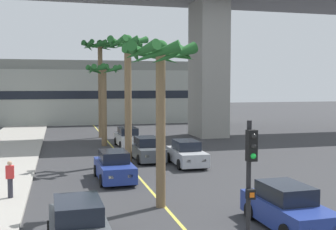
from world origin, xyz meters
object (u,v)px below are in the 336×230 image
at_px(car_queue_fourth, 287,208).
at_px(palm_tree_mid_median, 161,70).
at_px(pedestrian_mid_block, 10,179).
at_px(car_queue_front, 187,154).
at_px(car_queue_second, 114,167).
at_px(car_queue_sixth, 147,150).
at_px(palm_tree_farthest_median, 104,83).
at_px(car_queue_third, 78,228).
at_px(palm_tree_far_median, 128,67).
at_px(car_queue_fifth, 128,138).
at_px(traffic_light_median_near, 250,181).
at_px(palm_tree_near_median, 100,59).

height_order(car_queue_fourth, palm_tree_mid_median, palm_tree_mid_median).
bearing_deg(palm_tree_mid_median, pedestrian_mid_block, 157.72).
xyz_separation_m(car_queue_fourth, palm_tree_mid_median, (-3.71, 3.65, 4.95)).
height_order(car_queue_front, car_queue_second, same).
bearing_deg(car_queue_sixth, car_queue_fourth, -81.91).
distance_m(car_queue_sixth, palm_tree_farthest_median, 9.02).
height_order(car_queue_third, palm_tree_far_median, palm_tree_far_median).
height_order(car_queue_front, car_queue_fifth, same).
distance_m(car_queue_front, car_queue_third, 14.43).
distance_m(car_queue_fifth, car_queue_sixth, 6.61).
bearing_deg(car_queue_third, car_queue_sixth, 70.69).
height_order(car_queue_fifth, palm_tree_far_median, palm_tree_far_median).
distance_m(palm_tree_mid_median, palm_tree_far_median, 10.00).
distance_m(traffic_light_median_near, palm_tree_far_median, 17.75).
bearing_deg(palm_tree_near_median, car_queue_sixth, -82.24).
distance_m(car_queue_third, palm_tree_farthest_median, 22.98).
xyz_separation_m(traffic_light_median_near, palm_tree_mid_median, (-0.46, 7.42, 2.95)).
distance_m(car_queue_front, car_queue_fourth, 12.18).
bearing_deg(car_queue_sixth, car_queue_third, -109.31).
bearing_deg(car_queue_front, palm_tree_farthest_median, 112.75).
bearing_deg(pedestrian_mid_block, car_queue_third, -68.01).
bearing_deg(car_queue_third, palm_tree_near_median, 83.16).
xyz_separation_m(palm_tree_mid_median, palm_tree_farthest_median, (-0.40, 18.36, -0.45)).
xyz_separation_m(traffic_light_median_near, palm_tree_near_median, (-0.62, 31.52, 4.83)).
height_order(car_queue_fifth, palm_tree_farthest_median, palm_tree_farthest_median).
xyz_separation_m(car_queue_third, car_queue_fourth, (7.23, 0.30, 0.00)).
bearing_deg(palm_tree_near_median, car_queue_fourth, -82.07).
bearing_deg(palm_tree_far_median, car_queue_front, -22.79).
xyz_separation_m(car_queue_third, traffic_light_median_near, (3.99, -3.47, 1.99)).
relative_size(palm_tree_near_median, palm_tree_mid_median, 1.36).
relative_size(car_queue_front, palm_tree_far_median, 0.50).
bearing_deg(palm_tree_near_median, car_queue_fifth, -76.56).
xyz_separation_m(car_queue_front, car_queue_fourth, (-0.01, -12.18, 0.00)).
relative_size(palm_tree_far_median, pedestrian_mid_block, 5.06).
bearing_deg(car_queue_fifth, pedestrian_mid_block, -116.95).
relative_size(car_queue_third, palm_tree_mid_median, 0.60).
distance_m(car_queue_third, car_queue_sixth, 15.65).
xyz_separation_m(palm_tree_farthest_median, pedestrian_mid_block, (-5.74, -15.85, -4.22)).
xyz_separation_m(car_queue_front, traffic_light_median_near, (-3.26, -15.95, 1.99)).
relative_size(car_queue_fifth, car_queue_sixth, 1.00).
bearing_deg(pedestrian_mid_block, palm_tree_near_median, 74.51).
bearing_deg(palm_tree_mid_median, car_queue_second, 102.98).
height_order(palm_tree_mid_median, palm_tree_farthest_median, palm_tree_mid_median).
distance_m(car_queue_third, palm_tree_far_median, 15.45).
relative_size(car_queue_sixth, pedestrian_mid_block, 2.55).
xyz_separation_m(palm_tree_near_median, palm_tree_far_median, (0.42, -14.12, -1.33)).
height_order(car_queue_fourth, palm_tree_near_median, palm_tree_near_median).
relative_size(car_queue_fifth, palm_tree_near_median, 0.44).
bearing_deg(car_queue_fifth, palm_tree_farthest_median, 152.81).
height_order(car_queue_third, car_queue_fourth, same).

